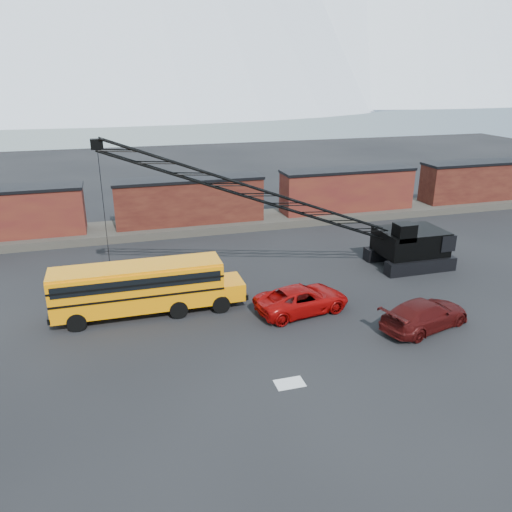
% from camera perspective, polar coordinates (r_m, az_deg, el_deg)
% --- Properties ---
extents(ground, '(160.00, 160.00, 0.00)m').
position_cam_1_polar(ground, '(27.61, -0.00, -9.99)').
color(ground, black).
rests_on(ground, ground).
extents(gravel_berm, '(120.00, 5.00, 0.70)m').
position_cam_1_polar(gravel_berm, '(47.36, -7.49, 3.48)').
color(gravel_berm, '#454039').
rests_on(gravel_berm, ground).
extents(boxcar_west_near, '(13.70, 3.10, 4.17)m').
position_cam_1_polar(boxcar_west_near, '(47.18, -27.23, 4.35)').
color(boxcar_west_near, '#4A1516').
rests_on(boxcar_west_near, gravel_berm).
extents(boxcar_mid, '(13.70, 3.10, 4.17)m').
position_cam_1_polar(boxcar_mid, '(46.73, -7.62, 6.31)').
color(boxcar_mid, '#542317').
rests_on(boxcar_mid, gravel_berm).
extents(boxcar_east_near, '(13.70, 3.10, 4.17)m').
position_cam_1_polar(boxcar_east_near, '(51.51, 10.38, 7.47)').
color(boxcar_east_near, '#4A1516').
rests_on(boxcar_east_near, gravel_berm).
extents(boxcar_east_far, '(13.70, 3.10, 4.17)m').
position_cam_1_polar(boxcar_east_far, '(60.29, 24.28, 7.86)').
color(boxcar_east_far, '#542317').
rests_on(boxcar_east_far, gravel_berm).
extents(snow_patch, '(1.40, 0.90, 0.02)m').
position_cam_1_polar(snow_patch, '(24.53, 3.86, -14.31)').
color(snow_patch, silver).
rests_on(snow_patch, ground).
extents(school_bus, '(11.65, 2.65, 3.19)m').
position_cam_1_polar(school_bus, '(30.78, -12.68, -3.43)').
color(school_bus, orange).
rests_on(school_bus, ground).
extents(red_pickup, '(6.26, 3.63, 1.64)m').
position_cam_1_polar(red_pickup, '(30.84, 5.30, -4.93)').
color(red_pickup, '#9B0807').
rests_on(red_pickup, ground).
extents(maroon_suv, '(6.24, 3.88, 1.69)m').
position_cam_1_polar(maroon_suv, '(30.42, 18.75, -6.33)').
color(maroon_suv, '#400C0B').
rests_on(maroon_suv, ground).
extents(crawler_crane, '(25.11, 4.20, 10.53)m').
position_cam_1_polar(crawler_crane, '(33.75, 2.95, 6.17)').
color(crawler_crane, black).
rests_on(crawler_crane, ground).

